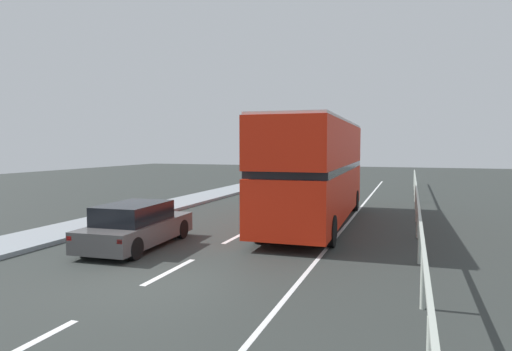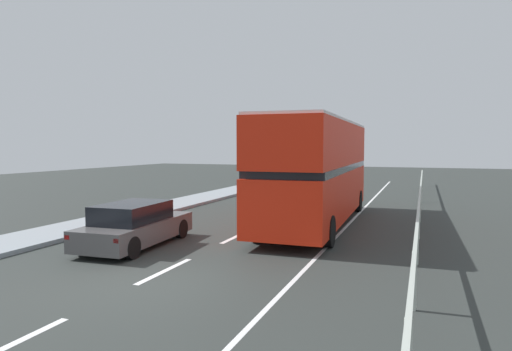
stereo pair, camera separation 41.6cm
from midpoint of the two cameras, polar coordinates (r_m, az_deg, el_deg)
name	(u,v)px [view 2 (the right image)]	position (r m, az deg, el deg)	size (l,w,h in m)	color
ground_plane	(145,283)	(10.92, -13.07, -13.31)	(75.70, 120.00, 0.10)	#2D312F
lane_paint_markings	(311,225)	(17.83, 7.75, -6.37)	(3.41, 46.00, 0.01)	silver
bridge_side_railing	(419,205)	(17.78, 20.92, -3.52)	(0.10, 42.00, 1.19)	#B1BBAF
double_decker_bus_red	(318,169)	(17.94, 8.59, 0.84)	(2.85, 11.14, 4.15)	red
hatchback_car_near	(135,225)	(14.42, -14.48, -6.23)	(2.02, 4.48, 1.38)	#4F4D4D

